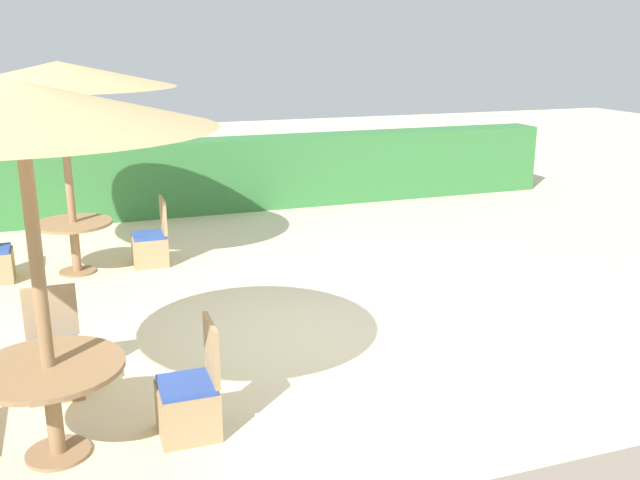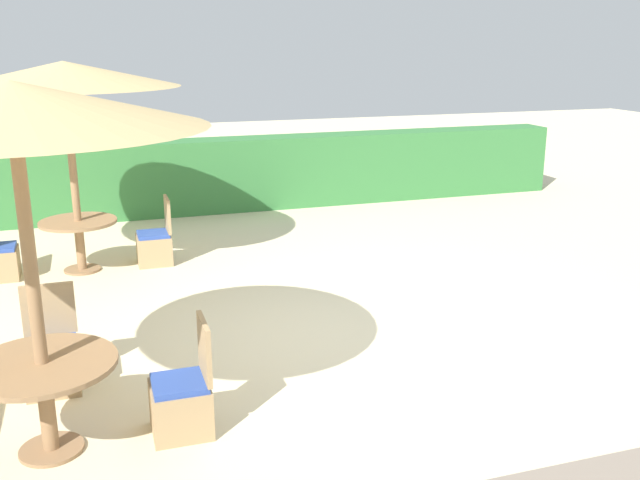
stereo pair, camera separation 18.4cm
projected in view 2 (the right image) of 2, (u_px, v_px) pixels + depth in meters
The scene contains 9 objects.
ground_plane at pixel (338, 337), 7.52m from camera, with size 40.00×40.00×0.00m, color beige.
hedge_row at pixel (226, 175), 12.92m from camera, with size 13.00×0.70×1.30m, color #387A3D.
parasol_front_left at pixel (12, 107), 4.73m from camera, with size 2.62×2.62×2.77m.
round_table_front_left at pixel (44, 381), 5.28m from camera, with size 1.09×1.09×0.74m.
patio_chair_front_left_east at pixel (183, 402), 5.65m from camera, with size 0.46×0.46×0.93m.
patio_chair_front_left_north at pixel (53, 362), 6.34m from camera, with size 0.46×0.46×0.93m.
parasol_back_left at pixel (64, 75), 8.95m from camera, with size 2.90×2.90×2.76m.
round_table_back_left at pixel (79, 232), 9.51m from camera, with size 1.01×1.01×0.70m.
patio_chair_back_left_east at pixel (155, 245), 9.89m from camera, with size 0.46×0.46×0.93m.
Camera 2 is at (-2.33, -6.56, 3.04)m, focal length 40.00 mm.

